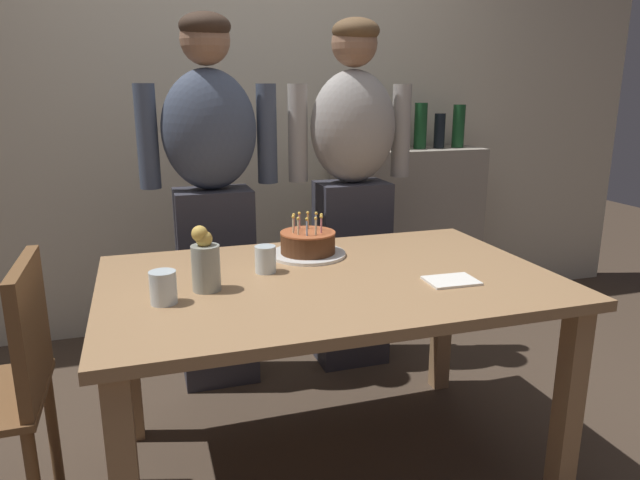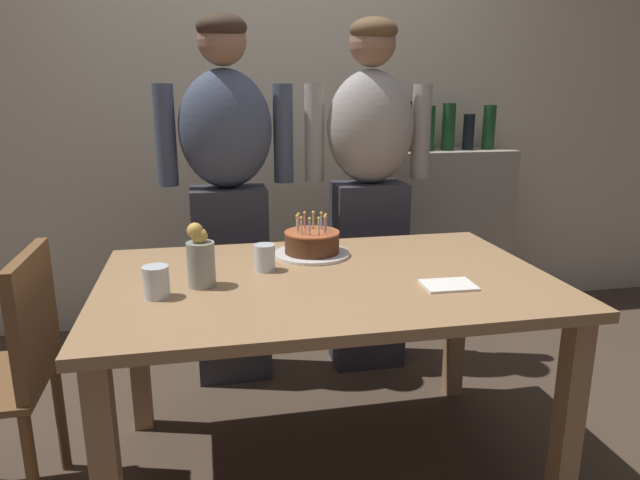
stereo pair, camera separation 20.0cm
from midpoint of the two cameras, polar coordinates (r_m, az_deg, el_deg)
The scene contains 12 objects.
ground_plane at distance 2.28m, azimuth 3.28°, elevation -21.60°, with size 10.00×10.00×0.00m, color #47382B.
back_wall at distance 3.36m, azimuth -3.34°, elevation 13.87°, with size 5.20×0.10×2.60m, color beige.
dining_table at distance 1.97m, azimuth 3.55°, elevation -6.35°, with size 1.50×0.96×0.74m.
birthday_cake at distance 2.16m, azimuth 1.81°, elevation -0.48°, with size 0.29×0.29×0.16m.
water_glass_near at distance 1.98m, azimuth -2.67°, elevation -1.80°, with size 0.07×0.07×0.09m, color silver.
water_glass_far at distance 1.77m, azimuth -12.89°, elevation -4.14°, with size 0.08×0.08×0.10m, color silver.
napkin_stack at distance 1.90m, azimuth 15.63°, elevation -4.39°, with size 0.16×0.12×0.01m, color white.
flower_vase at distance 1.83m, azimuth -8.77°, elevation -1.88°, with size 0.09×0.09×0.21m.
person_man_bearded at distance 2.62m, azimuth -6.96°, elevation 4.18°, with size 0.61×0.27×1.66m.
person_woman_cardigan at distance 2.76m, azimuth 6.99°, elevation 4.69°, with size 0.61×0.27×1.66m.
dining_chair at distance 2.03m, azimuth -26.29°, elevation -11.10°, with size 0.42×0.42×0.87m.
shelf_cabinet at distance 3.51m, azimuth 12.75°, elevation 0.77°, with size 0.89×0.30×1.29m.
Camera 2 is at (-0.39, -1.80, 1.35)m, focal length 32.19 mm.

